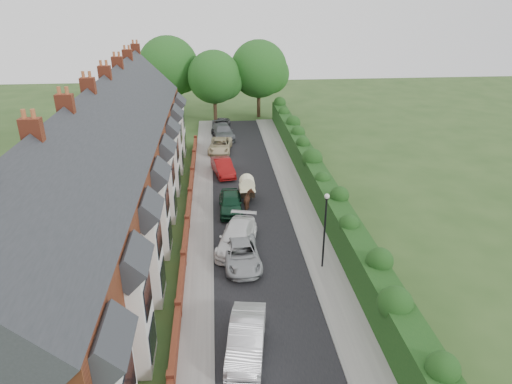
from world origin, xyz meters
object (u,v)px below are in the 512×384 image
car_beige (220,146)px  car_black (221,125)px  car_silver_b (241,254)px  car_green (231,203)px  car_white (237,237)px  horse (249,201)px  horse_cart (247,186)px  lamppost (325,222)px  car_silver_a (246,338)px  car_grey (223,131)px  car_red (223,167)px

car_beige → car_black: size_ratio=1.10×
car_silver_b → car_green: 7.61m
car_white → horse: (1.25, 5.79, -0.02)m
car_white → horse_cart: bearing=95.3°
lamppost → car_silver_b: lamppost is taller
car_silver_b → lamppost: bearing=-14.1°
car_silver_a → horse_cart: 17.62m
car_white → car_green: bearing=106.7°
car_beige → horse: (2.02, -14.61, 0.07)m
lamppost → car_beige: (-6.01, 23.40, -2.60)m
car_grey → car_black: 2.94m
car_beige → horse_cart: horse_cart is taller
car_green → horse: bearing=7.4°
car_white → horse_cart: size_ratio=1.84×
car_green → car_grey: bearing=90.3°
car_silver_b → car_beige: 22.42m
car_white → car_red: car_white is taller
car_silver_a → horse_cart: horse_cart is taller
car_silver_b → car_green: size_ratio=1.10×
horse → horse_cart: horse_cart is taller
car_silver_b → car_grey: (-0.50, 27.47, 0.11)m
car_grey → car_red: bearing=-98.5°
car_black → car_green: bearing=-76.8°
horse → lamppost: bearing=120.8°
car_silver_b → car_white: 2.01m
car_silver_a → car_grey: bearing=99.3°
lamppost → horse_cart: (-3.99, 10.75, -2.08)m
car_silver_b → car_black: (-0.68, 30.40, 0.09)m
car_beige → car_black: bearing=94.9°
car_beige → horse: horse is taller
lamppost → car_silver_a: size_ratio=1.08×
car_white → car_green: car_white is taller
car_silver_a → car_green: (-0.16, 15.42, -0.02)m
horse_cart → car_beige: bearing=99.1°
car_silver_b → car_white: car_white is taller
lamppost → car_beige: lamppost is taller
car_silver_b → horse: horse is taller
car_silver_a → car_silver_b: 7.82m
car_red → car_black: size_ratio=1.01×
car_white → car_beige: (-0.77, 20.40, -0.09)m
car_silver_b → car_red: size_ratio=1.07×
lamppost → car_silver_b: bearing=168.8°
lamppost → car_green: lamppost is taller
car_beige → horse_cart: size_ratio=1.70×
car_green → car_grey: 19.87m
car_silver_a → car_silver_b: size_ratio=0.97×
car_black → horse_cart: horse_cart is taller
car_silver_a → lamppost: bearing=61.0°
lamppost → car_black: bearing=100.4°
car_white → car_red: 13.64m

